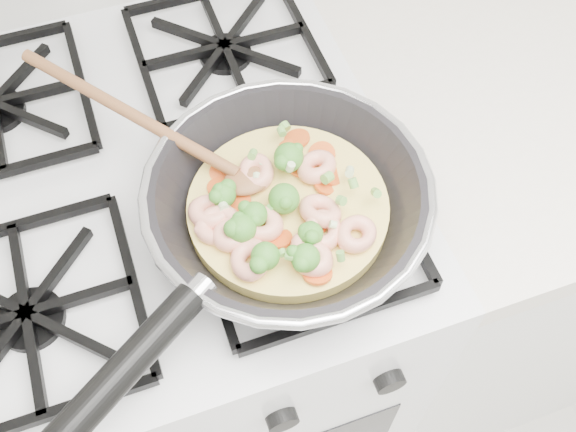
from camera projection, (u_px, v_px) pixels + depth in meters
name	position (u px, v px, depth m)	size (l,w,h in m)	color
stove	(188.00, 321.00, 1.18)	(0.60, 0.60, 0.92)	white
skillet	(283.00, 206.00, 0.71)	(0.43, 0.45, 0.09)	black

